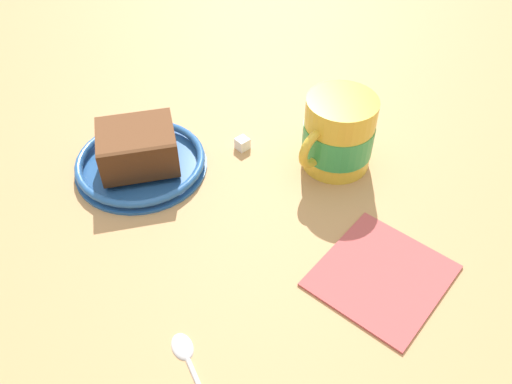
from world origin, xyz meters
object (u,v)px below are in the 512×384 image
object	(u,v)px
small_plate	(141,163)
tea_mug	(338,134)
sugar_cube	(242,143)
folded_napkin	(382,275)
cake_slice	(138,148)
teaspoon	(189,360)

from	to	relation	value
small_plate	tea_mug	world-z (taller)	tea_mug
small_plate	sugar_cube	distance (cm)	13.37
folded_napkin	cake_slice	bearing A→B (deg)	-165.58
sugar_cube	teaspoon	bearing A→B (deg)	-52.64
small_plate	sugar_cube	size ratio (longest dim) A/B	10.66
small_plate	folded_napkin	size ratio (longest dim) A/B	1.27
teaspoon	folded_napkin	world-z (taller)	teaspoon
tea_mug	teaspoon	world-z (taller)	tea_mug
cake_slice	folded_napkin	distance (cm)	32.52
small_plate	tea_mug	distance (cm)	24.98
tea_mug	teaspoon	bearing A→B (deg)	-74.85
small_plate	tea_mug	bearing A→B (deg)	48.06
teaspoon	cake_slice	bearing A→B (deg)	153.06
cake_slice	folded_napkin	size ratio (longest dim) A/B	0.92
small_plate	folded_napkin	bearing A→B (deg)	14.08
sugar_cube	tea_mug	bearing A→B (deg)	32.16
teaspoon	folded_napkin	bearing A→B (deg)	72.08
tea_mug	teaspoon	distance (cm)	32.45
small_plate	tea_mug	size ratio (longest dim) A/B	1.46
small_plate	sugar_cube	xyz separation A→B (cm)	(6.16, 11.87, -0.07)
teaspoon	folded_napkin	size ratio (longest dim) A/B	0.85
tea_mug	folded_napkin	distance (cm)	18.84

